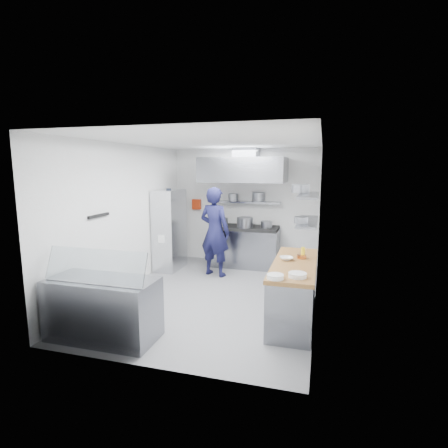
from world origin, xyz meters
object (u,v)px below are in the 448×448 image
(chef, at_px, (215,232))
(display_case, at_px, (103,309))
(gas_range, at_px, (245,247))
(wire_rack, at_px, (170,230))

(chef, xyz_separation_m, display_case, (-0.63, -3.18, -0.55))
(gas_range, bearing_deg, chef, -117.18)
(wire_rack, bearing_deg, display_case, -81.08)
(gas_range, bearing_deg, wire_rack, -156.12)
(gas_range, xyz_separation_m, chef, (-0.47, -0.92, 0.52))
(gas_range, bearing_deg, display_case, -105.02)
(chef, height_order, wire_rack, chef)
(wire_rack, bearing_deg, gas_range, 23.88)
(gas_range, relative_size, wire_rack, 0.86)
(display_case, bearing_deg, gas_range, 74.98)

